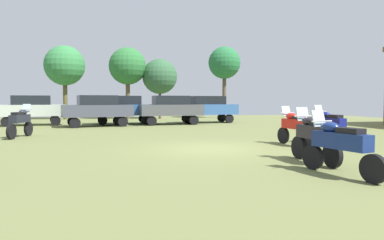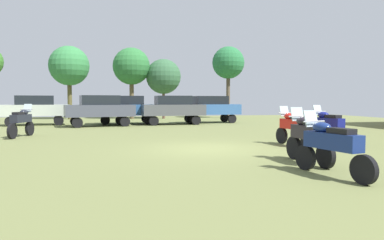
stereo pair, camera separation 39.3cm
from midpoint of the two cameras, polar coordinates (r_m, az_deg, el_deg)
The scene contains 15 objects.
ground_plane at distance 12.20m, azimuth 3.24°, elevation -4.73°, with size 44.00×52.00×0.02m.
motorcycle_1 at distance 8.38m, azimuth 22.90°, elevation -3.65°, with size 0.76×2.22×1.44m.
motorcycle_3 at distance 17.66m, azimuth -25.38°, elevation -0.14°, with size 0.75×2.16×1.51m.
motorcycle_4 at distance 9.88m, azimuth 19.43°, elevation -2.48°, with size 0.62×2.11×1.48m.
motorcycle_5 at distance 14.18m, azimuth 21.95°, elevation -0.84°, with size 0.70×2.13×1.50m.
motorcycle_7 at distance 13.49m, azimuth 16.95°, elevation -1.01°, with size 0.66×2.17×1.46m.
car_1 at distance 25.89m, azimuth -23.72°, elevation 1.81°, with size 4.55×2.54×2.00m.
car_3 at distance 25.38m, azimuth -10.20°, elevation 2.00°, with size 4.38×1.99×2.00m.
car_4 at distance 23.34m, azimuth -14.28°, elevation 1.86°, with size 4.58×2.64×2.00m.
car_5 at distance 24.41m, azimuth -2.65°, elevation 2.00°, with size 4.42×2.11×2.00m.
car_6 at distance 26.25m, azimuth 3.39°, elevation 2.08°, with size 4.46×2.24×2.00m.
tree_2 at distance 32.40m, azimuth -9.46°, elevation 8.53°, with size 3.33×3.33×6.42m.
tree_3 at distance 32.54m, azimuth -4.31°, elevation 7.03°, with size 3.20×3.20×5.47m.
tree_4 at distance 33.75m, azimuth 6.25°, elevation 9.14°, with size 3.03×3.03×6.76m.
tree_5 at distance 33.19m, azimuth -19.00°, elevation 8.26°, with size 3.50×3.50×6.49m.
Camera 2 is at (-2.86, -11.73, 1.69)m, focal length 32.86 mm.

